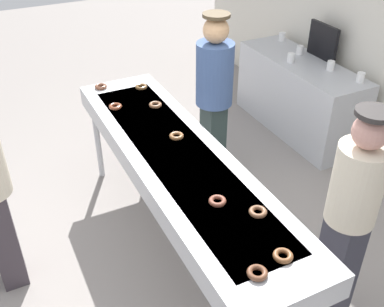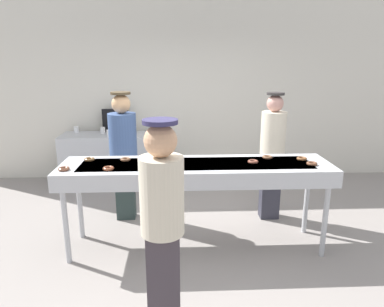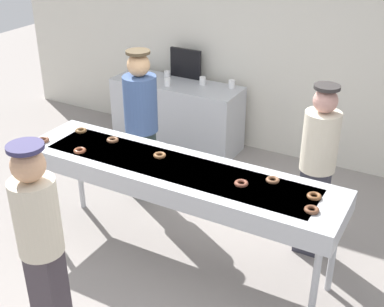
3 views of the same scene
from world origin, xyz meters
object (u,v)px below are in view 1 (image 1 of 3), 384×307
object	(u,v)px
chocolate_donut_6	(176,136)
chocolate_donut_0	(115,106)
prep_counter	(298,96)
worker_assistant	(214,89)
chocolate_donut_8	(217,201)
paper_cup_0	(361,77)
chocolate_donut_4	(258,212)
paper_cup_3	(300,50)
paper_cup_4	(282,37)
fryer_conveyor	(178,164)
paper_cup_2	(331,66)
chocolate_donut_7	(257,273)
paper_cup_1	(291,58)
worker_baker	(350,214)
menu_display	(323,41)
chocolate_donut_3	(141,87)
chocolate_donut_5	(101,87)
chocolate_donut_2	(155,105)
chocolate_donut_1	(283,256)

from	to	relation	value
chocolate_donut_6	chocolate_donut_0	bearing A→B (deg)	-158.43
prep_counter	worker_assistant	bearing A→B (deg)	-75.13
chocolate_donut_8	paper_cup_0	bearing A→B (deg)	116.56
chocolate_donut_4	chocolate_donut_0	bearing A→B (deg)	-168.73
paper_cup_0	paper_cup_3	size ratio (longest dim) A/B	1.00
chocolate_donut_0	paper_cup_4	distance (m)	2.67
fryer_conveyor	paper_cup_2	world-z (taller)	fryer_conveyor
chocolate_donut_7	paper_cup_1	size ratio (longest dim) A/B	1.11
chocolate_donut_0	worker_baker	distance (m)	2.11
prep_counter	menu_display	world-z (taller)	menu_display
chocolate_donut_7	paper_cup_2	size ratio (longest dim) A/B	1.11
paper_cup_2	worker_assistant	bearing A→B (deg)	-88.75
worker_assistant	prep_counter	bearing A→B (deg)	-67.16
paper_cup_0	menu_display	world-z (taller)	menu_display
fryer_conveyor	chocolate_donut_4	world-z (taller)	chocolate_donut_4
chocolate_donut_8	paper_cup_2	world-z (taller)	chocolate_donut_8
paper_cup_1	chocolate_donut_8	bearing A→B (deg)	-46.36
paper_cup_1	paper_cup_3	world-z (taller)	same
chocolate_donut_7	paper_cup_4	bearing A→B (deg)	142.25
fryer_conveyor	paper_cup_0	xyz separation A→B (m)	(-0.54, 2.29, 0.02)
chocolate_donut_3	prep_counter	distance (m)	2.04
chocolate_donut_7	paper_cup_0	bearing A→B (deg)	126.17
menu_display	chocolate_donut_4	bearing A→B (deg)	-47.07
chocolate_donut_7	paper_cup_2	bearing A→B (deg)	132.38
chocolate_donut_5	paper_cup_0	size ratio (longest dim) A/B	1.11
chocolate_donut_2	chocolate_donut_3	xyz separation A→B (m)	(-0.39, 0.02, 0.00)
chocolate_donut_0	menu_display	bearing A→B (deg)	97.73
chocolate_donut_2	prep_counter	size ratio (longest dim) A/B	0.07
chocolate_donut_6	paper_cup_3	world-z (taller)	chocolate_donut_6
paper_cup_0	worker_baker	bearing A→B (deg)	-45.31
chocolate_donut_7	chocolate_donut_5	bearing A→B (deg)	-178.54
prep_counter	fryer_conveyor	bearing A→B (deg)	-59.65
chocolate_donut_1	fryer_conveyor	bearing A→B (deg)	-176.01
chocolate_donut_7	chocolate_donut_8	distance (m)	0.61
chocolate_donut_0	paper_cup_0	xyz separation A→B (m)	(0.35, 2.47, -0.08)
chocolate_donut_1	paper_cup_3	xyz separation A→B (m)	(-2.61, 2.13, -0.08)
worker_baker	paper_cup_1	size ratio (longest dim) A/B	16.37
worker_assistant	paper_cup_3	size ratio (longest dim) A/B	16.45
chocolate_donut_6	paper_cup_4	world-z (taller)	chocolate_donut_6
chocolate_donut_8	worker_baker	xyz separation A→B (m)	(0.41, 0.72, -0.07)
chocolate_donut_2	worker_baker	xyz separation A→B (m)	(1.79, 0.57, -0.07)
fryer_conveyor	chocolate_donut_8	size ratio (longest dim) A/B	25.73
fryer_conveyor	chocolate_donut_5	bearing A→B (deg)	-172.57
chocolate_donut_4	chocolate_donut_2	bearing A→B (deg)	-179.29
chocolate_donut_1	chocolate_donut_3	xyz separation A→B (m)	(-2.34, 0.08, 0.00)
chocolate_donut_1	worker_baker	distance (m)	0.65
chocolate_donut_8	worker_assistant	distance (m)	1.69
prep_counter	paper_cup_1	distance (m)	0.50
chocolate_donut_0	paper_cup_4	xyz separation A→B (m)	(-1.00, 2.48, -0.08)
fryer_conveyor	chocolate_donut_8	distance (m)	0.62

